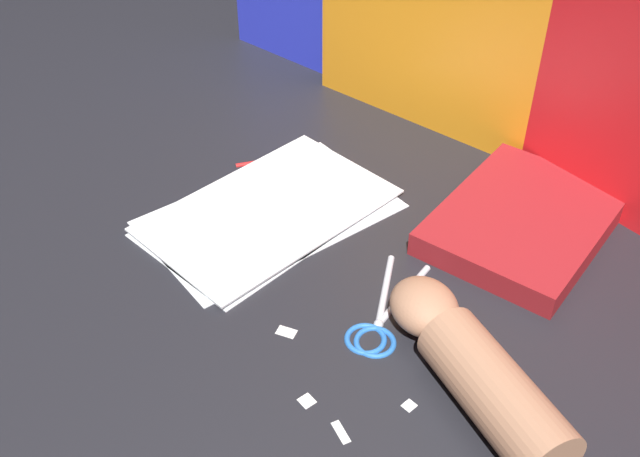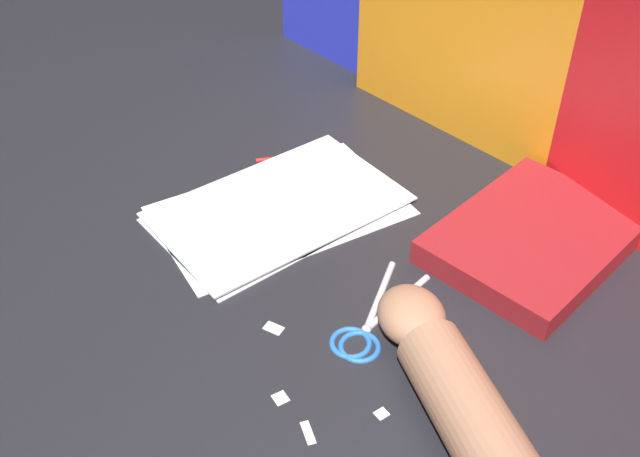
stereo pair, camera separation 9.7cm
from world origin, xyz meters
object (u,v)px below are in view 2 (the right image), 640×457
object	(u,v)px
book_closed	(534,239)
scissors	(368,325)
hand_forearm	(451,382)
paper_stack	(280,208)

from	to	relation	value
book_closed	scissors	bearing A→B (deg)	-92.40
book_closed	hand_forearm	xyz separation A→B (m)	(0.13, -0.27, 0.02)
book_closed	scissors	distance (m)	0.28
paper_stack	hand_forearm	bearing A→B (deg)	-5.21
paper_stack	scissors	world-z (taller)	scissors
paper_stack	hand_forearm	size ratio (longest dim) A/B	1.24
paper_stack	book_closed	xyz separation A→B (m)	(0.27, 0.24, 0.01)
scissors	hand_forearm	xyz separation A→B (m)	(0.14, 0.00, 0.03)
paper_stack	book_closed	distance (m)	0.36
book_closed	hand_forearm	bearing A→B (deg)	-64.86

